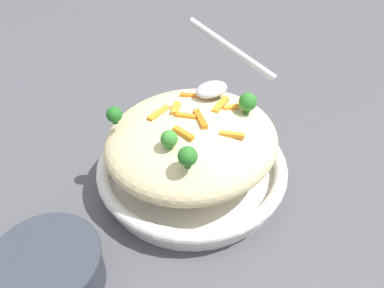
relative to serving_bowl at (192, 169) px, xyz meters
name	(u,v)px	position (x,y,z in m)	size (l,w,h in m)	color
ground_plane	(192,179)	(0.00, 0.00, -0.03)	(2.40, 2.40, 0.00)	#4C4C51
serving_bowl	(192,169)	(0.00, 0.00, 0.00)	(0.31, 0.31, 0.05)	white
pasta_mound	(192,140)	(0.00, 0.00, 0.06)	(0.27, 0.25, 0.09)	beige
carrot_piece_0	(186,116)	(-0.01, 0.01, 0.11)	(0.03, 0.01, 0.01)	orange
carrot_piece_1	(176,109)	(-0.01, 0.03, 0.11)	(0.03, 0.01, 0.01)	orange
carrot_piece_2	(231,107)	(0.07, -0.01, 0.10)	(0.02, 0.01, 0.01)	orange
carrot_piece_3	(159,113)	(-0.03, 0.04, 0.10)	(0.04, 0.01, 0.01)	orange
carrot_piece_4	(183,133)	(-0.03, -0.02, 0.11)	(0.03, 0.01, 0.01)	orange
carrot_piece_5	(219,104)	(0.05, 0.00, 0.10)	(0.04, 0.01, 0.01)	orange
carrot_piece_6	(232,135)	(0.02, -0.06, 0.10)	(0.03, 0.01, 0.01)	orange
carrot_piece_7	(190,96)	(0.03, 0.05, 0.10)	(0.03, 0.01, 0.01)	orange
carrot_piece_8	(200,119)	(0.01, -0.01, 0.11)	(0.04, 0.01, 0.01)	orange
broccoli_floret_0	(169,139)	(-0.06, -0.03, 0.11)	(0.02, 0.02, 0.03)	#377928
broccoli_floret_1	(188,157)	(-0.06, -0.08, 0.12)	(0.03, 0.03, 0.03)	#296820
broccoli_floret_2	(218,91)	(0.07, 0.03, 0.11)	(0.02, 0.02, 0.02)	#205B1C
broccoli_floret_3	(248,102)	(0.08, -0.03, 0.12)	(0.03, 0.03, 0.03)	#296820
broccoli_floret_4	(114,115)	(-0.09, 0.06, 0.11)	(0.02, 0.02, 0.03)	#205B1C
serving_spoon	(220,74)	(0.09, 0.04, 0.13)	(0.14, 0.15, 0.08)	#B7B7BC
companion_bowl	(48,268)	(-0.26, -0.05, 0.01)	(0.14, 0.14, 0.06)	#333842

